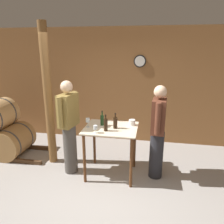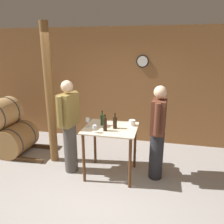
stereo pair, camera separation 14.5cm
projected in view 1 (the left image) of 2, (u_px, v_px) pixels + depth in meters
name	position (u px, v px, depth m)	size (l,w,h in m)	color
ground_plane	(95.00, 204.00, 3.26)	(14.00, 14.00, 0.00)	#9E9993
back_wall	(121.00, 86.00, 5.21)	(8.40, 0.08, 2.70)	brown
tasting_table	(111.00, 137.00, 3.84)	(0.91, 0.77, 0.92)	beige
wooden_post	(48.00, 97.00, 4.12)	(0.16, 0.16, 2.70)	brown
wine_bottle_far_left	(102.00, 120.00, 3.86)	(0.06, 0.06, 0.27)	#193819
wine_bottle_left	(106.00, 124.00, 3.60)	(0.07, 0.07, 0.28)	black
wine_bottle_center	(115.00, 122.00, 3.72)	(0.07, 0.07, 0.27)	black
wine_glass_near_left	(88.00, 120.00, 3.77)	(0.07, 0.07, 0.16)	silver
wine_glass_near_center	(95.00, 128.00, 3.52)	(0.07, 0.07, 0.13)	silver
ice_bucket	(132.00, 122.00, 3.88)	(0.11, 0.11, 0.10)	white
person_host	(158.00, 131.00, 3.73)	(0.25, 0.59, 1.67)	#232328
person_visitor_with_scarf	(69.00, 126.00, 3.87)	(0.29, 0.58, 1.72)	#4C4742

